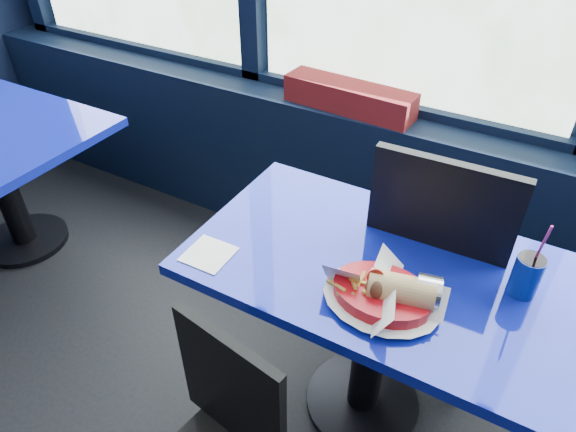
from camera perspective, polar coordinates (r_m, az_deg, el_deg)
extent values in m
cube|color=black|center=(2.56, 10.47, 2.75)|extent=(5.00, 0.26, 0.80)
cube|color=black|center=(2.43, 12.26, 11.67)|extent=(4.80, 0.08, 0.06)
cylinder|color=black|center=(2.18, 8.24, -19.62)|extent=(0.44, 0.44, 0.03)
cylinder|color=black|center=(1.92, 9.11, -14.29)|extent=(0.12, 0.12, 0.68)
cube|color=#0C168E|center=(1.63, 10.43, -5.72)|extent=(1.20, 0.70, 0.04)
cylinder|color=black|center=(3.17, -27.09, -2.35)|extent=(0.44, 0.44, 0.03)
cylinder|color=black|center=(3.00, -28.81, 2.45)|extent=(0.12, 0.12, 0.68)
cube|color=black|center=(1.45, -6.35, -18.59)|extent=(0.36, 0.09, 0.42)
cube|color=black|center=(2.05, 16.82, -4.48)|extent=(0.49, 0.49, 0.05)
cube|color=black|center=(1.70, 16.17, -1.75)|extent=(0.46, 0.05, 0.52)
cylinder|color=black|center=(2.38, 21.66, -7.77)|extent=(0.03, 0.03, 0.49)
cylinder|color=black|center=(2.09, 19.61, -14.99)|extent=(0.03, 0.03, 0.49)
cylinder|color=black|center=(2.41, 12.23, -4.89)|extent=(0.03, 0.03, 0.49)
cylinder|color=black|center=(2.12, 8.74, -11.54)|extent=(0.03, 0.03, 0.49)
cube|color=maroon|center=(2.37, 6.81, 13.00)|extent=(0.61, 0.19, 0.12)
cylinder|color=#AB0B14|center=(1.48, 10.36, -8.72)|extent=(0.34, 0.34, 0.05)
cylinder|color=white|center=(1.49, 10.31, -9.04)|extent=(0.33, 0.33, 0.00)
cylinder|color=silver|center=(1.47, 15.31, -8.16)|extent=(0.08, 0.11, 0.09)
sphere|color=#552C1D|center=(1.44, 9.88, -7.86)|extent=(0.07, 0.07, 0.07)
cylinder|color=red|center=(1.43, 9.71, -6.79)|extent=(0.06, 0.06, 0.01)
cylinder|color=#AB0B14|center=(1.69, 19.64, -1.37)|extent=(0.06, 0.06, 0.16)
cone|color=#AB0B14|center=(1.63, 20.40, 1.51)|extent=(0.04, 0.04, 0.05)
cylinder|color=navy|center=(1.61, 24.96, -6.01)|extent=(0.08, 0.08, 0.13)
cylinder|color=black|center=(1.57, 25.53, -4.37)|extent=(0.07, 0.07, 0.01)
cylinder|color=#EB3186|center=(1.53, 26.39, -2.97)|extent=(0.01, 0.06, 0.18)
cube|color=white|center=(1.64, -8.81, -4.20)|extent=(0.14, 0.14, 0.00)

